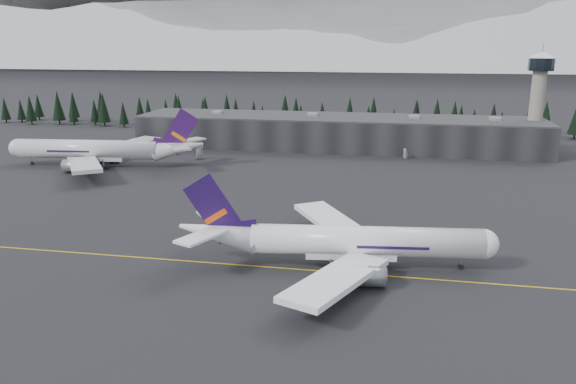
% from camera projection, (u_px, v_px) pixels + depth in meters
% --- Properties ---
extents(ground, '(1400.00, 1400.00, 0.00)m').
position_uv_depth(ground, '(269.00, 263.00, 108.71)').
color(ground, black).
rests_on(ground, ground).
extents(taxiline, '(400.00, 0.40, 0.02)m').
position_uv_depth(taxiline, '(266.00, 267.00, 106.81)').
color(taxiline, gold).
rests_on(taxiline, ground).
extents(terminal, '(160.00, 30.00, 12.60)m').
position_uv_depth(terminal, '(337.00, 132.00, 225.63)').
color(terminal, black).
rests_on(terminal, ground).
extents(control_tower, '(10.00, 10.00, 37.70)m').
position_uv_depth(control_tower, '(538.00, 91.00, 210.41)').
color(control_tower, gray).
rests_on(control_tower, ground).
extents(treeline, '(360.00, 20.00, 15.00)m').
position_uv_depth(treeline, '(345.00, 117.00, 260.41)').
color(treeline, black).
rests_on(treeline, ground).
extents(mountain_ridge, '(4400.00, 900.00, 420.00)m').
position_uv_depth(mountain_ridge, '(386.00, 64.00, 1057.15)').
color(mountain_ridge, white).
rests_on(mountain_ridge, ground).
extents(jet_main, '(60.58, 55.65, 17.84)m').
position_uv_depth(jet_main, '(338.00, 241.00, 106.11)').
color(jet_main, white).
rests_on(jet_main, ground).
extents(jet_parked, '(68.81, 63.26, 20.25)m').
position_uv_depth(jet_parked, '(104.00, 150.00, 191.39)').
color(jet_parked, silver).
rests_on(jet_parked, ground).
extents(gse_vehicle_a, '(4.14, 6.00, 1.52)m').
position_uv_depth(gse_vehicle_a, '(200.00, 157.00, 204.31)').
color(gse_vehicle_a, silver).
rests_on(gse_vehicle_a, ground).
extents(gse_vehicle_b, '(4.09, 3.62, 1.34)m').
position_uv_depth(gse_vehicle_b, '(405.00, 157.00, 205.11)').
color(gse_vehicle_b, silver).
rests_on(gse_vehicle_b, ground).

